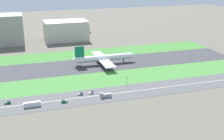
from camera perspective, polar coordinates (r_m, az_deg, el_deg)
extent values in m
plane|color=#5B564C|center=(297.62, -2.57, 1.04)|extent=(800.00, 800.00, 0.00)
cube|color=#38383D|center=(297.61, -2.57, 1.05)|extent=(280.00, 46.00, 0.10)
cube|color=#3D7A33|center=(335.74, -4.37, 3.11)|extent=(280.00, 36.00, 0.10)
cube|color=#427F38|center=(260.35, -0.25, -1.60)|extent=(280.00, 36.00, 0.10)
cube|color=#4C4C4F|center=(232.15, 2.08, -4.25)|extent=(280.00, 28.00, 0.10)
cube|color=silver|center=(232.13, 2.08, -4.24)|extent=(266.00, 0.50, 0.01)
cylinder|color=white|center=(297.37, -1.38, 2.31)|extent=(56.00, 6.00, 6.00)
cone|color=white|center=(306.60, 4.02, 2.79)|extent=(4.00, 5.70, 5.70)
cone|color=white|center=(290.64, -7.17, 1.93)|extent=(5.00, 5.40, 5.40)
cube|color=#0C724C|center=(289.59, -6.16, 3.39)|extent=(9.00, 0.80, 11.00)
cube|color=white|center=(291.35, -6.31, 2.05)|extent=(6.00, 16.00, 0.60)
cube|color=white|center=(311.09, -2.49, 2.83)|extent=(10.00, 26.00, 1.00)
cylinder|color=gray|center=(306.40, -2.02, 2.15)|extent=(5.00, 3.20, 3.20)
cube|color=white|center=(283.43, -0.93, 1.22)|extent=(10.00, 26.00, 1.00)
cylinder|color=gray|center=(289.86, -1.07, 1.16)|extent=(5.00, 3.20, 3.20)
cylinder|color=black|center=(304.42, 2.18, 1.80)|extent=(1.00, 1.00, 3.20)
cylinder|color=black|center=(300.93, -2.29, 1.59)|extent=(1.00, 1.00, 3.20)
cylinder|color=black|center=(294.49, -1.93, 1.20)|extent=(1.00, 1.00, 3.20)
cube|color=#99999E|center=(228.58, -6.03, -4.57)|extent=(4.40, 1.80, 1.10)
cube|color=#333D4C|center=(228.32, -5.84, -4.32)|extent=(2.20, 1.66, 0.90)
cube|color=#19662D|center=(217.62, -8.98, -5.97)|extent=(4.40, 1.80, 1.10)
cube|color=#333D4C|center=(217.11, -9.20, -5.75)|extent=(2.20, 1.66, 0.90)
cube|color=#99999E|center=(222.96, -1.19, -4.85)|extent=(8.40, 2.50, 2.80)
cube|color=#99999E|center=(221.37, -1.99, -4.48)|extent=(2.00, 2.30, 1.20)
cube|color=silver|center=(230.16, -3.98, -4.34)|extent=(4.40, 1.80, 1.10)
cube|color=#333D4C|center=(229.94, -3.79, -4.09)|extent=(2.20, 1.66, 0.90)
cube|color=silver|center=(215.73, -14.82, -6.35)|extent=(11.60, 2.50, 3.00)
cube|color=silver|center=(215.00, -14.89, -5.93)|extent=(10.80, 2.30, 0.50)
cube|color=#19662D|center=(225.57, -19.12, -5.92)|extent=(4.40, 1.80, 1.10)
cube|color=#333D4C|center=(225.13, -18.95, -5.67)|extent=(2.20, 1.66, 0.90)
cylinder|color=#4C4C51|center=(244.80, 2.82, -2.23)|extent=(0.24, 0.24, 6.00)
cube|color=black|center=(243.52, 2.83, -1.44)|extent=(0.36, 0.36, 1.20)
sphere|color=#19D826|center=(243.24, 2.85, -1.39)|extent=(0.24, 0.24, 0.24)
cube|color=#9E998E|center=(395.33, -19.85, 7.17)|extent=(47.02, 35.24, 36.43)
cube|color=beige|center=(400.21, -8.70, 7.39)|extent=(54.96, 33.28, 25.18)
cylinder|color=silver|center=(445.45, -8.87, 8.04)|extent=(20.42, 20.42, 17.47)
cylinder|color=silver|center=(450.63, -5.40, 7.98)|extent=(18.69, 18.69, 12.41)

